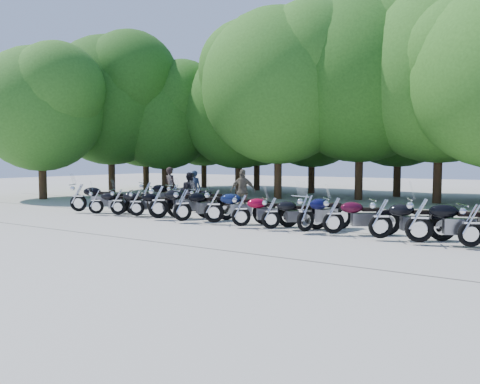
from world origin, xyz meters
The scene contains 34 objects.
ground centered at (0.00, 0.00, 0.00)m, with size 90.00×90.00×0.00m, color gray.
tree_0 centered at (-15.42, 12.98, 5.45)m, with size 7.50×7.50×9.21m.
tree_1 centered at (-12.04, 11.24, 5.06)m, with size 6.97×6.97×8.55m.
tree_2 centered at (-7.25, 12.84, 5.31)m, with size 7.31×7.31×8.97m.
tree_3 centered at (-3.57, 11.24, 6.32)m, with size 8.70×8.70×10.67m.
tree_4 centered at (0.54, 13.09, 6.64)m, with size 9.13×9.13×11.20m.
tree_5 centered at (4.61, 13.20, 6.57)m, with size 9.04×9.04×11.10m.
tree_9 centered at (-13.53, 17.59, 5.52)m, with size 7.59×7.59×9.32m.
tree_10 centered at (-8.29, 16.97, 5.66)m, with size 7.78×7.78×9.55m.
tree_11 centered at (-3.76, 16.43, 5.49)m, with size 7.56×7.56×9.28m.
tree_12 centered at (1.80, 16.47, 5.72)m, with size 7.88×7.88×9.67m.
tree_16 centered at (-14.83, 4.00, 5.06)m, with size 6.97×6.97×8.55m.
tree_17 centered at (-14.68, 9.00, 6.04)m, with size 8.31×8.31×10.20m.
motorcycle_0 centered at (-7.35, 0.44, 0.70)m, with size 0.75×2.47×1.39m, color black, non-canonical shape.
motorcycle_1 centered at (-6.14, 0.33, 0.58)m, with size 0.63×2.07×1.17m, color black, non-canonical shape.
motorcycle_2 centered at (-5.11, 0.54, 0.61)m, with size 0.66×2.16×1.22m, color black, non-canonical shape.
motorcycle_3 centered at (-4.20, 0.64, 0.61)m, with size 0.65×2.14×1.21m, color black, non-canonical shape.
motorcycle_4 centered at (-2.96, 0.50, 0.73)m, with size 0.78×2.57×1.45m, color black, non-canonical shape.
motorcycle_5 centered at (-1.70, 0.36, 0.68)m, with size 0.73×2.41×1.36m, color black, non-canonical shape.
motorcycle_6 centered at (-0.52, 0.63, 0.69)m, with size 0.74×2.44×1.38m, color #0E183E, non-canonical shape.
motorcycle_7 centered at (0.72, 0.43, 0.62)m, with size 0.67×2.21×1.25m, color maroon, non-canonical shape.
motorcycle_8 centered at (1.81, 0.46, 0.60)m, with size 0.65×2.13×1.20m, color black, non-canonical shape.
motorcycle_9 centered at (2.99, 0.48, 0.67)m, with size 0.72×2.38×1.34m, color #0D0E3C, non-canonical shape.
motorcycle_10 centered at (3.83, 0.61, 0.64)m, with size 0.69×2.27×1.28m, color #3A081A, non-canonical shape.
motorcycle_11 centered at (5.25, 0.47, 0.66)m, with size 0.71×2.35×1.33m, color black, non-canonical shape.
motorcycle_12 centered at (6.29, 0.34, 0.71)m, with size 0.76×2.49×1.41m, color black, non-canonical shape.
motorcycle_13 centered at (7.52, 0.40, 0.65)m, with size 0.70×2.30×1.30m, color #3F0814, non-canonical shape.
motorcycle_14 centered at (-6.13, 3.23, 0.69)m, with size 0.75×2.46×1.39m, color black, non-canonical shape.
motorcycle_15 centered at (-4.56, 3.27, 0.66)m, with size 0.71×2.32×1.31m, color black, non-canonical shape.
motorcycle_16 centered at (-3.34, 3.29, 0.58)m, with size 0.62×2.04×1.15m, color black, non-canonical shape.
rider_0 centered at (-5.79, 4.49, 0.94)m, with size 0.69×0.45×1.89m, color black.
rider_1 centered at (-4.05, 3.76, 0.84)m, with size 0.82×0.64×1.69m, color black.
rider_2 centered at (-1.54, 4.18, 0.92)m, with size 1.08×0.45×1.85m, color brown.
rider_3 centered at (-4.70, 4.96, 0.87)m, with size 0.64×0.42×1.74m, color #1B2639.
Camera 1 is at (8.79, -12.47, 2.25)m, focal length 35.00 mm.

